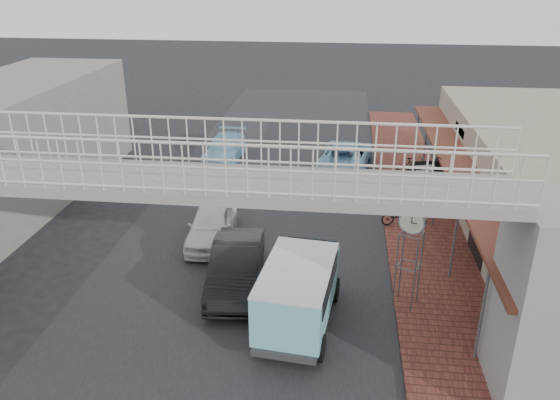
% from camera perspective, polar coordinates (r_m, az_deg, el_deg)
% --- Properties ---
extents(ground, '(120.00, 120.00, 0.00)m').
position_cam_1_polar(ground, '(18.12, -4.44, -8.66)').
color(ground, black).
rests_on(ground, ground).
extents(road_strip, '(10.00, 60.00, 0.01)m').
position_cam_1_polar(road_strip, '(18.11, -4.44, -8.65)').
color(road_strip, black).
rests_on(road_strip, ground).
extents(sidewalk, '(3.00, 40.00, 0.10)m').
position_cam_1_polar(sidewalk, '(20.68, 15.25, -4.99)').
color(sidewalk, brown).
rests_on(sidewalk, ground).
extents(shophouse_row, '(7.20, 18.00, 4.00)m').
position_cam_1_polar(shophouse_row, '(21.93, 27.06, 0.49)').
color(shophouse_row, gray).
rests_on(shophouse_row, ground).
extents(footbridge, '(16.40, 2.40, 6.34)m').
position_cam_1_polar(footbridge, '(13.15, -8.15, -6.08)').
color(footbridge, gray).
rests_on(footbridge, ground).
extents(building_far_left, '(5.00, 14.00, 5.00)m').
position_cam_1_polar(building_far_left, '(26.33, -26.29, 5.34)').
color(building_far_left, gray).
rests_on(building_far_left, ground).
extents(white_hatchback, '(1.87, 4.07, 1.35)m').
position_cam_1_polar(white_hatchback, '(20.54, -7.15, -2.52)').
color(white_hatchback, white).
rests_on(white_hatchback, ground).
extents(dark_sedan, '(1.87, 4.51, 1.45)m').
position_cam_1_polar(dark_sedan, '(17.61, -4.61, -6.92)').
color(dark_sedan, black).
rests_on(dark_sedan, ground).
extents(angkot_curb, '(3.01, 5.39, 1.43)m').
position_cam_1_polar(angkot_curb, '(27.79, 6.87, 4.61)').
color(angkot_curb, '#76B0CE').
rests_on(angkot_curb, ground).
extents(angkot_far, '(1.84, 4.42, 1.28)m').
position_cam_1_polar(angkot_far, '(29.13, -5.78, 5.39)').
color(angkot_far, '#78B1D0').
rests_on(angkot_far, ground).
extents(angkot_van, '(2.30, 4.32, 2.03)m').
position_cam_1_polar(angkot_van, '(15.49, 1.97, -9.05)').
color(angkot_van, black).
rests_on(angkot_van, ground).
extents(motorcycle_near, '(1.67, 1.06, 0.83)m').
position_cam_1_polar(motorcycle_near, '(22.06, 12.45, -1.48)').
color(motorcycle_near, black).
rests_on(motorcycle_near, sidewalk).
extents(motorcycle_far, '(1.81, 0.77, 1.05)m').
position_cam_1_polar(motorcycle_far, '(26.94, 13.83, 3.27)').
color(motorcycle_far, black).
rests_on(motorcycle_far, sidewalk).
extents(street_clock, '(0.82, 0.79, 3.17)m').
position_cam_1_polar(street_clock, '(16.07, 13.69, -2.60)').
color(street_clock, '#59595B').
rests_on(street_clock, sidewalk).
extents(arrow_sign, '(1.75, 1.16, 2.90)m').
position_cam_1_polar(arrow_sign, '(21.42, 16.68, 2.89)').
color(arrow_sign, '#59595B').
rests_on(arrow_sign, sidewalk).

